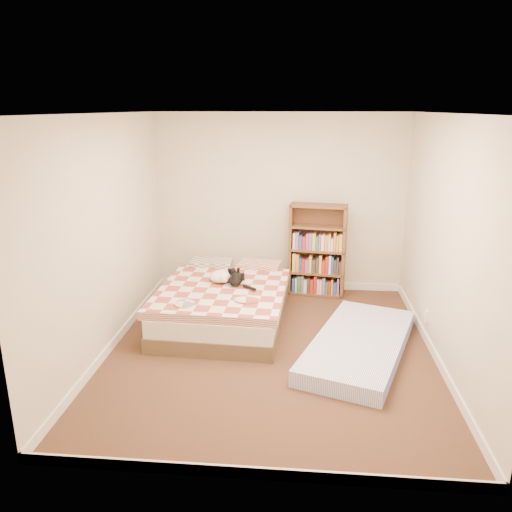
# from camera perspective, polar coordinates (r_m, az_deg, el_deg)

# --- Properties ---
(room) EXTENTS (3.51, 4.01, 2.51)m
(room) POSITION_cam_1_polar(r_m,az_deg,el_deg) (5.14, 1.80, 1.29)
(room) COLOR #432F1D
(room) RESTS_ON ground
(bed) EXTENTS (1.57, 2.09, 0.54)m
(bed) POSITION_cam_1_polar(r_m,az_deg,el_deg) (6.22, -3.53, -5.18)
(bed) COLOR brown
(bed) RESTS_ON room
(bookshelf) EXTENTS (0.81, 0.37, 1.29)m
(bookshelf) POSITION_cam_1_polar(r_m,az_deg,el_deg) (7.05, 6.95, -0.48)
(bookshelf) COLOR brown
(bookshelf) RESTS_ON room
(floor_mattress) EXTENTS (1.48, 2.14, 0.18)m
(floor_mattress) POSITION_cam_1_polar(r_m,az_deg,el_deg) (5.59, 11.70, -9.94)
(floor_mattress) COLOR #7F8DD5
(floor_mattress) RESTS_ON room
(black_cat) EXTENTS (0.30, 0.64, 0.14)m
(black_cat) POSITION_cam_1_polar(r_m,az_deg,el_deg) (6.12, -2.23, -2.52)
(black_cat) COLOR black
(black_cat) RESTS_ON bed
(white_dog) EXTENTS (0.32, 0.34, 0.14)m
(white_dog) POSITION_cam_1_polar(r_m,az_deg,el_deg) (6.16, -4.06, -2.35)
(white_dog) COLOR white
(white_dog) RESTS_ON bed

